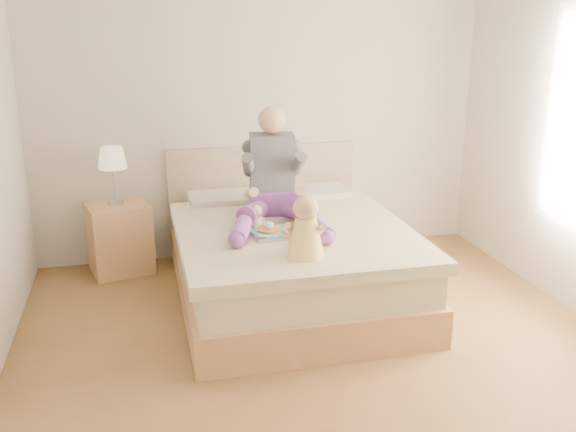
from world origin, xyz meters
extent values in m
cube|color=brown|center=(0.00, 0.00, 0.00)|extent=(4.00, 4.20, 0.01)
cube|color=beige|center=(0.00, 2.10, 1.35)|extent=(4.00, 0.02, 2.70)
cube|color=beige|center=(0.00, -2.10, 1.35)|extent=(4.00, 0.02, 2.70)
cube|color=#A97B4F|center=(0.00, 1.02, 0.14)|extent=(1.68, 2.13, 0.28)
cube|color=beige|center=(0.00, 1.02, 0.40)|extent=(1.60, 2.05, 0.24)
cube|color=beige|center=(0.00, 0.87, 0.57)|extent=(1.70, 1.80, 0.09)
cube|color=beige|center=(-0.38, 1.76, 0.59)|extent=(0.62, 0.40, 0.14)
cube|color=beige|center=(0.38, 1.76, 0.59)|extent=(0.62, 0.40, 0.14)
cube|color=tan|center=(0.00, 2.09, 0.50)|extent=(1.70, 0.08, 1.00)
cube|color=#A97B4F|center=(-1.28, 1.88, 0.30)|extent=(0.58, 0.54, 0.60)
cylinder|color=silver|center=(-1.29, 1.88, 0.62)|extent=(0.13, 0.13, 0.04)
cylinder|color=silver|center=(-1.29, 1.88, 0.78)|extent=(0.03, 0.03, 0.27)
cone|color=#FFE5C7|center=(-1.29, 1.88, 1.00)|extent=(0.24, 0.24, 0.17)
cube|color=#72398F|center=(-0.06, 1.33, 0.70)|extent=(0.40, 0.33, 0.17)
cube|color=#3D3E45|center=(-0.05, 1.39, 1.00)|extent=(0.37, 0.25, 0.46)
sphere|color=tan|center=(-0.06, 1.36, 1.34)|extent=(0.21, 0.21, 0.21)
cylinder|color=#72398F|center=(-0.25, 1.12, 0.69)|extent=(0.36, 0.51, 0.21)
cylinder|color=#72398F|center=(-0.41, 0.77, 0.67)|extent=(0.25, 0.46, 0.12)
sphere|color=#72398F|center=(-0.47, 0.57, 0.66)|extent=(0.11, 0.11, 0.11)
cylinder|color=#3D3E45|center=(-0.26, 1.28, 1.02)|extent=(0.15, 0.30, 0.24)
cylinder|color=tan|center=(-0.28, 1.10, 0.84)|extent=(0.08, 0.30, 0.16)
sphere|color=tan|center=(-0.27, 0.95, 0.75)|extent=(0.08, 0.08, 0.08)
cylinder|color=#72398F|center=(0.06, 1.08, 0.69)|extent=(0.25, 0.52, 0.21)
cylinder|color=#72398F|center=(0.13, 0.70, 0.67)|extent=(0.14, 0.45, 0.12)
sphere|color=#72398F|center=(0.14, 0.49, 0.66)|extent=(0.11, 0.11, 0.11)
cylinder|color=#3D3E45|center=(0.12, 1.23, 1.02)|extent=(0.09, 0.29, 0.24)
cylinder|color=tan|center=(0.09, 1.05, 0.84)|extent=(0.14, 0.31, 0.16)
sphere|color=tan|center=(0.04, 0.91, 0.75)|extent=(0.08, 0.08, 0.08)
cube|color=silver|center=(-0.11, 0.80, 0.62)|extent=(0.48, 0.39, 0.01)
cylinder|color=#43B7C3|center=(-0.21, 0.80, 0.63)|extent=(0.26, 0.26, 0.01)
cylinder|color=#C07E40|center=(-0.21, 0.80, 0.65)|extent=(0.18, 0.18, 0.02)
cylinder|color=white|center=(-0.27, 0.91, 0.67)|extent=(0.08, 0.08, 0.09)
torus|color=white|center=(-0.22, 0.92, 0.67)|extent=(0.02, 0.06, 0.06)
cylinder|color=olive|center=(-0.27, 0.91, 0.71)|extent=(0.07, 0.07, 0.01)
cylinder|color=white|center=(0.00, 0.88, 0.63)|extent=(0.15, 0.15, 0.01)
cube|color=#C07E40|center=(0.00, 0.88, 0.64)|extent=(0.09, 0.08, 0.02)
cylinder|color=white|center=(-0.08, 0.70, 0.63)|extent=(0.15, 0.15, 0.01)
ellipsoid|color=red|center=(-0.06, 0.69, 0.64)|extent=(0.04, 0.03, 0.01)
cylinder|color=white|center=(0.06, 0.87, 0.68)|extent=(0.07, 0.07, 0.12)
cylinder|color=orange|center=(0.06, 0.87, 0.68)|extent=(0.06, 0.06, 0.11)
cylinder|color=white|center=(0.05, 0.71, 0.64)|extent=(0.07, 0.07, 0.04)
cylinder|color=#3F2409|center=(0.05, 0.71, 0.64)|extent=(0.06, 0.06, 0.03)
cone|color=#FEDB50|center=(-0.06, 0.31, 0.74)|extent=(0.25, 0.25, 0.27)
sphere|color=tan|center=(-0.06, 0.31, 0.94)|extent=(0.16, 0.16, 0.16)
cylinder|color=tan|center=(-0.07, 0.44, 0.66)|extent=(0.13, 0.19, 0.06)
sphere|color=tan|center=(-0.05, 0.53, 0.66)|extent=(0.05, 0.05, 0.05)
cylinder|color=tan|center=(-0.15, 0.35, 0.80)|extent=(0.11, 0.14, 0.11)
cylinder|color=tan|center=(0.02, 0.41, 0.66)|extent=(0.09, 0.19, 0.06)
sphere|color=tan|center=(0.05, 0.50, 0.66)|extent=(0.05, 0.05, 0.05)
cylinder|color=tan|center=(0.03, 0.29, 0.80)|extent=(0.05, 0.14, 0.11)
camera|label=1|loc=(-1.09, -3.47, 2.12)|focal=40.00mm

